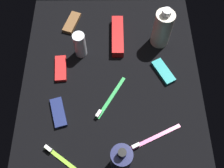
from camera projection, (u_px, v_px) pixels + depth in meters
The scene contains 12 objects.
ground_plane at pixel (112, 89), 92.18cm from camera, with size 84.00×64.00×1.20cm, color black.
lotion_bottle at pixel (122, 160), 72.73cm from camera, with size 6.00×6.00×17.87cm.
bodywash_bottle at pixel (163, 28), 93.96cm from camera, with size 6.86×6.86×17.16cm.
deodorant_stick at pixel (81, 45), 93.60cm from camera, with size 4.40×4.40×10.66cm, color silver.
toothbrush_green at pixel (109, 100), 88.92cm from camera, with size 16.01×10.37×2.10cm.
toothbrush_lime at pixel (65, 161), 79.55cm from camera, with size 11.46×15.33×2.10cm.
toothbrush_pink at pixel (154, 138), 82.82cm from camera, with size 8.64×16.84×2.10cm.
toothpaste_box_red at pixel (118, 36), 100.00cm from camera, with size 17.60×4.40×3.20cm, color red.
snack_bar_brown at pixel (72, 23), 104.13cm from camera, with size 10.40×4.00×1.50cm, color brown.
snack_bar_red at pixel (62, 69), 94.38cm from camera, with size 10.40×4.00×1.50cm, color red.
snack_bar_teal at pixel (164, 72), 93.80cm from camera, with size 10.40×4.00×1.50cm, color teal.
snack_bar_navy at pixel (59, 113), 86.62cm from camera, with size 10.40×4.00×1.50cm, color navy.
Camera 1 is at (-40.34, 0.27, 82.30)cm, focal length 41.39 mm.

